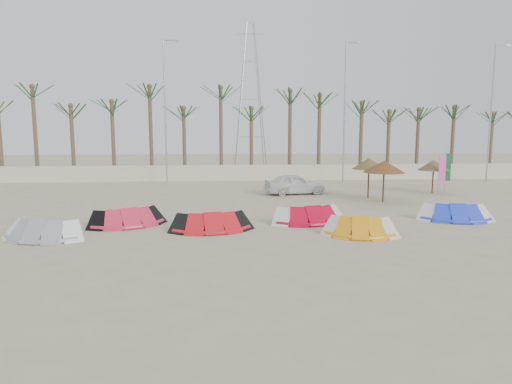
{
  "coord_description": "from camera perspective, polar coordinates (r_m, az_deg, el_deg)",
  "views": [
    {
      "loc": [
        -1.54,
        -15.86,
        4.42
      ],
      "look_at": [
        0.0,
        6.0,
        1.3
      ],
      "focal_mm": 32.0,
      "sensor_mm": 36.0,
      "label": 1
    }
  ],
  "objects": [
    {
      "name": "kite_red_mid",
      "position": [
        19.96,
        -5.53,
        -3.5
      ],
      "size": [
        3.66,
        2.03,
        0.9
      ],
      "color": "red",
      "rests_on": "ground"
    },
    {
      "name": "parasol_left",
      "position": [
        29.43,
        13.96,
        3.46
      ],
      "size": [
        2.14,
        2.14,
        2.52
      ],
      "color": "#4C331E",
      "rests_on": "ground"
    },
    {
      "name": "kite_blue",
      "position": [
        23.96,
        23.36,
        -2.18
      ],
      "size": [
        3.57,
        2.06,
        0.9
      ],
      "color": "blue",
      "rests_on": "ground"
    },
    {
      "name": "flag_green",
      "position": [
        33.01,
        22.85,
        2.73
      ],
      "size": [
        0.45,
        0.1,
        2.85
      ],
      "color": "#A5A8AD",
      "rests_on": "ground"
    },
    {
      "name": "ground",
      "position": [
        16.54,
        1.47,
        -7.41
      ],
      "size": [
        120.0,
        120.0,
        0.0
      ],
      "primitive_type": "plane",
      "color": "tan",
      "rests_on": "ground"
    },
    {
      "name": "lamp_c",
      "position": [
        37.14,
        11.09,
        10.04
      ],
      "size": [
        1.25,
        0.14,
        11.0
      ],
      "color": "#A5A8AD",
      "rests_on": "ground"
    },
    {
      "name": "flag_pink",
      "position": [
        31.91,
        22.15,
        2.4
      ],
      "size": [
        0.45,
        0.08,
        2.66
      ],
      "color": "#A5A8AD",
      "rests_on": "ground"
    },
    {
      "name": "parasol_right",
      "position": [
        32.84,
        21.32,
        3.15
      ],
      "size": [
        2.1,
        2.1,
        2.25
      ],
      "color": "#4C331E",
      "rests_on": "ground"
    },
    {
      "name": "kite_red_left",
      "position": [
        21.64,
        -15.56,
        -2.85
      ],
      "size": [
        3.82,
        2.72,
        0.9
      ],
      "color": "#DA2645",
      "rests_on": "ground"
    },
    {
      "name": "pylon",
      "position": [
        44.16,
        -0.71,
        2.36
      ],
      "size": [
        3.0,
        3.0,
        14.0
      ],
      "primitive_type": null,
      "color": "#A5A8AD",
      "rests_on": "ground"
    },
    {
      "name": "boundary_wall",
      "position": [
        38.08,
        -1.69,
        2.42
      ],
      "size": [
        60.0,
        0.3,
        1.3
      ],
      "primitive_type": "cube",
      "color": "beige",
      "rests_on": "ground"
    },
    {
      "name": "lamp_d",
      "position": [
        41.87,
        27.36,
        9.06
      ],
      "size": [
        1.25,
        0.14,
        11.0
      ],
      "color": "#A5A8AD",
      "rests_on": "ground"
    },
    {
      "name": "palm_line",
      "position": [
        39.47,
        -0.83,
        11.05
      ],
      "size": [
        52.0,
        4.0,
        7.7
      ],
      "color": "brown",
      "rests_on": "ground"
    },
    {
      "name": "kite_red_right",
      "position": [
        21.62,
        6.65,
        -2.62
      ],
      "size": [
        3.77,
        2.24,
        0.9
      ],
      "color": "red",
      "rests_on": "ground"
    },
    {
      "name": "car",
      "position": [
        30.35,
        4.86,
        1.0
      ],
      "size": [
        4.21,
        2.3,
        1.36
      ],
      "primitive_type": "imported",
      "rotation": [
        0.0,
        0.0,
        1.75
      ],
      "color": "silver",
      "rests_on": "ground"
    },
    {
      "name": "kite_orange",
      "position": [
        19.35,
        12.6,
        -4.04
      ],
      "size": [
        3.26,
        2.14,
        0.9
      ],
      "color": "orange",
      "rests_on": "ground"
    },
    {
      "name": "lamp_b",
      "position": [
        36.16,
        -11.23,
        10.09
      ],
      "size": [
        1.25,
        0.14,
        11.0
      ],
      "color": "#A5A8AD",
      "rests_on": "ground"
    },
    {
      "name": "parasol_mid",
      "position": [
        27.92,
        15.73,
        3.07
      ],
      "size": [
        2.47,
        2.47,
        2.47
      ],
      "color": "#4C331E",
      "rests_on": "ground"
    },
    {
      "name": "kite_grey",
      "position": [
        20.22,
        -24.92,
        -4.08
      ],
      "size": [
        3.52,
        2.12,
        0.9
      ],
      "color": "gray",
      "rests_on": "ground"
    }
  ]
}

